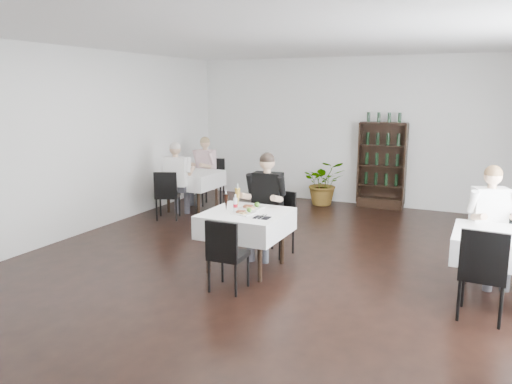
% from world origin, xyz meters
% --- Properties ---
extents(room_shell, '(9.00, 9.00, 9.00)m').
position_xyz_m(room_shell, '(0.00, 0.00, 1.50)').
color(room_shell, black).
rests_on(room_shell, ground).
extents(wine_shelf, '(0.90, 0.28, 1.75)m').
position_xyz_m(wine_shelf, '(0.60, 4.31, 0.85)').
color(wine_shelf, black).
rests_on(wine_shelf, ground).
extents(main_table, '(1.03, 1.03, 0.77)m').
position_xyz_m(main_table, '(-0.30, 0.00, 0.62)').
color(main_table, black).
rests_on(main_table, ground).
extents(left_table, '(0.98, 0.98, 0.77)m').
position_xyz_m(left_table, '(-2.70, 2.50, 0.62)').
color(left_table, black).
rests_on(left_table, ground).
extents(right_table, '(0.98, 0.98, 0.77)m').
position_xyz_m(right_table, '(2.70, 0.30, 0.62)').
color(right_table, black).
rests_on(right_table, ground).
extents(potted_tree, '(1.06, 1.00, 0.93)m').
position_xyz_m(potted_tree, '(-0.52, 4.08, 0.46)').
color(potted_tree, '#235A1F').
rests_on(potted_tree, ground).
extents(main_chair_far, '(0.48, 0.48, 0.91)m').
position_xyz_m(main_chair_far, '(-0.15, 0.77, 0.52)').
color(main_chair_far, black).
rests_on(main_chair_far, ground).
extents(main_chair_near, '(0.41, 0.41, 0.87)m').
position_xyz_m(main_chair_near, '(-0.16, -0.81, 0.50)').
color(main_chair_near, black).
rests_on(main_chair_near, ground).
extents(left_chair_far, '(0.55, 0.55, 0.95)m').
position_xyz_m(left_chair_far, '(-2.60, 3.17, 0.54)').
color(left_chair_far, black).
rests_on(left_chair_far, ground).
extents(left_chair_near, '(0.54, 0.55, 0.90)m').
position_xyz_m(left_chair_near, '(-2.74, 1.69, 0.51)').
color(left_chair_near, black).
rests_on(left_chair_near, ground).
extents(right_chair_far, '(0.65, 0.66, 1.11)m').
position_xyz_m(right_chair_far, '(2.81, 1.09, 0.63)').
color(right_chair_far, black).
rests_on(right_chair_far, ground).
extents(right_chair_near, '(0.47, 0.48, 0.98)m').
position_xyz_m(right_chair_near, '(2.55, -0.38, 0.56)').
color(right_chair_near, black).
rests_on(right_chair_near, ground).
extents(diner_main, '(0.57, 0.57, 1.48)m').
position_xyz_m(diner_main, '(-0.28, 0.58, 0.86)').
color(diner_main, '#3F3F46').
rests_on(diner_main, ground).
extents(diner_left_far, '(0.57, 0.60, 1.40)m').
position_xyz_m(diner_left_far, '(-2.82, 3.12, 0.81)').
color(diner_left_far, '#3F3F46').
rests_on(diner_left_far, ground).
extents(diner_left_near, '(0.60, 0.64, 1.41)m').
position_xyz_m(diner_left_near, '(-2.68, 1.95, 0.82)').
color(diner_left_near, '#3F3F46').
rests_on(diner_left_near, ground).
extents(diner_right_far, '(0.64, 0.68, 1.45)m').
position_xyz_m(diner_right_far, '(2.60, 0.81, 0.84)').
color(diner_right_far, '#3F3F46').
rests_on(diner_right_far, ground).
extents(plate_far, '(0.29, 0.29, 0.09)m').
position_xyz_m(plate_far, '(-0.31, 0.19, 0.79)').
color(plate_far, white).
rests_on(plate_far, main_table).
extents(plate_near, '(0.29, 0.29, 0.08)m').
position_xyz_m(plate_near, '(-0.28, -0.11, 0.79)').
color(plate_near, white).
rests_on(plate_near, main_table).
extents(pilsner_dark, '(0.07, 0.07, 0.28)m').
position_xyz_m(pilsner_dark, '(-0.57, -0.05, 0.89)').
color(pilsner_dark, black).
rests_on(pilsner_dark, main_table).
extents(pilsner_lager, '(0.08, 0.08, 0.33)m').
position_xyz_m(pilsner_lager, '(-0.50, 0.16, 0.91)').
color(pilsner_lager, gold).
rests_on(pilsner_lager, main_table).
extents(coke_bottle, '(0.06, 0.06, 0.23)m').
position_xyz_m(coke_bottle, '(-0.44, -0.03, 0.86)').
color(coke_bottle, silver).
rests_on(coke_bottle, main_table).
extents(napkin_cutlery, '(0.20, 0.22, 0.02)m').
position_xyz_m(napkin_cutlery, '(0.02, -0.20, 0.78)').
color(napkin_cutlery, black).
rests_on(napkin_cutlery, main_table).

